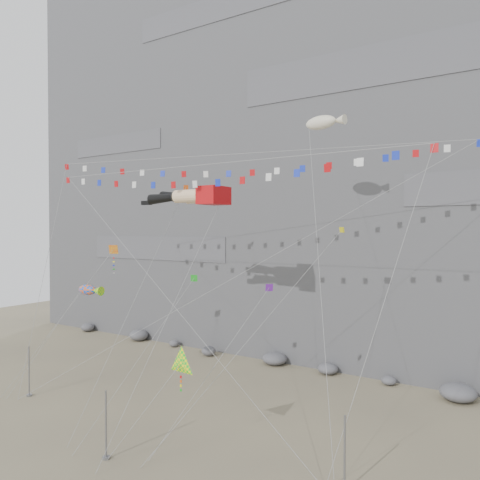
% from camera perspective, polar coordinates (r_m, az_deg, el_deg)
% --- Properties ---
extents(ground, '(120.00, 120.00, 0.00)m').
position_cam_1_polar(ground, '(38.33, -8.87, -20.77)').
color(ground, gray).
rests_on(ground, ground).
extents(cliff, '(80.00, 28.00, 50.00)m').
position_cam_1_polar(cliff, '(64.00, 10.83, 10.80)').
color(cliff, slate).
rests_on(cliff, ground).
extents(talus_boulders, '(60.00, 3.00, 1.20)m').
position_cam_1_polar(talus_boulders, '(51.40, 4.24, -14.27)').
color(talus_boulders, slate).
rests_on(talus_boulders, ground).
extents(anchor_pole_left, '(0.12, 0.12, 4.32)m').
position_cam_1_polar(anchor_pole_left, '(45.61, -24.32, -14.37)').
color(anchor_pole_left, slate).
rests_on(anchor_pole_left, ground).
extents(anchor_pole_center, '(0.12, 0.12, 4.32)m').
position_cam_1_polar(anchor_pole_center, '(32.52, -16.02, -20.83)').
color(anchor_pole_center, slate).
rests_on(anchor_pole_center, ground).
extents(anchor_pole_right, '(0.12, 0.12, 4.21)m').
position_cam_1_polar(anchor_pole_right, '(28.70, 12.64, -24.06)').
color(anchor_pole_right, slate).
rests_on(anchor_pole_right, ground).
extents(legs_kite, '(8.23, 14.11, 21.31)m').
position_cam_1_polar(legs_kite, '(39.64, -5.88, 5.27)').
color(legs_kite, red).
rests_on(legs_kite, ground).
extents(flag_banner_upper, '(36.03, 15.23, 28.08)m').
position_cam_1_polar(flag_banner_upper, '(40.74, 0.01, 10.45)').
color(flag_banner_upper, red).
rests_on(flag_banner_upper, ground).
extents(flag_banner_lower, '(33.25, 5.49, 23.45)m').
position_cam_1_polar(flag_banner_lower, '(36.82, -4.14, 9.14)').
color(flag_banner_lower, red).
rests_on(flag_banner_lower, ground).
extents(harlequin_kite, '(5.65, 9.32, 15.72)m').
position_cam_1_polar(harlequin_kite, '(45.56, -15.22, -1.18)').
color(harlequin_kite, red).
rests_on(harlequin_kite, ground).
extents(fish_windsock, '(4.72, 6.76, 11.10)m').
position_cam_1_polar(fish_windsock, '(45.33, -18.11, -5.81)').
color(fish_windsock, '#EE580C').
rests_on(fish_windsock, ground).
extents(delta_kite, '(4.89, 3.07, 7.83)m').
position_cam_1_polar(delta_kite, '(30.35, -7.29, -14.78)').
color(delta_kite, '#FFF10D').
rests_on(delta_kite, ground).
extents(blimp_windsock, '(8.01, 12.78, 26.60)m').
position_cam_1_polar(blimp_windsock, '(40.05, 9.82, 13.84)').
color(blimp_windsock, '#F1E8C6').
rests_on(blimp_windsock, ground).
extents(small_kite_a, '(3.06, 15.91, 24.03)m').
position_cam_1_polar(small_kite_a, '(44.55, -6.94, 5.65)').
color(small_kite_a, '#E35213').
rests_on(small_kite_a, ground).
extents(small_kite_b, '(4.15, 9.81, 13.99)m').
position_cam_1_polar(small_kite_b, '(34.63, 3.43, -6.04)').
color(small_kite_b, '#6B1CA5').
rests_on(small_kite_b, ground).
extents(small_kite_c, '(1.58, 11.90, 15.30)m').
position_cam_1_polar(small_kite_c, '(38.46, -5.78, -4.88)').
color(small_kite_c, green).
rests_on(small_kite_c, ground).
extents(small_kite_d, '(7.16, 16.59, 22.46)m').
position_cam_1_polar(small_kite_d, '(38.16, 11.75, 0.55)').
color(small_kite_d, yellow).
rests_on(small_kite_d, ground).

